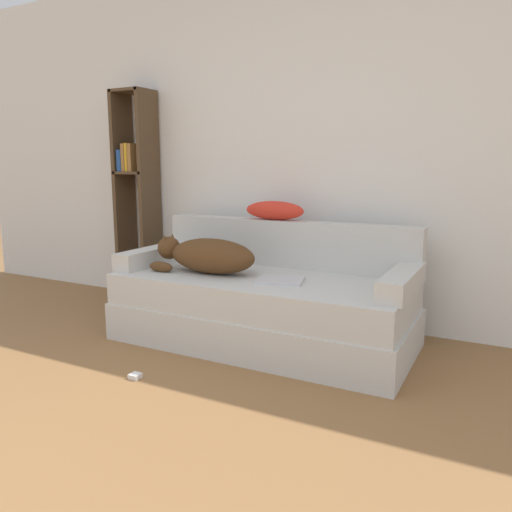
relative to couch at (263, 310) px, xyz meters
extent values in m
cube|color=white|center=(-0.09, 0.68, 1.13)|extent=(6.92, 0.06, 2.70)
cube|color=silver|center=(0.00, 0.00, -0.10)|extent=(1.95, 0.90, 0.25)
cube|color=silver|center=(0.00, -0.01, 0.13)|extent=(1.91, 0.86, 0.21)
cube|color=silver|center=(0.00, 0.38, 0.40)|extent=(1.91, 0.15, 0.33)
cube|color=silver|center=(-0.90, -0.01, 0.29)|extent=(0.15, 0.71, 0.12)
cube|color=silver|center=(0.90, -0.01, 0.29)|extent=(0.15, 0.71, 0.12)
ellipsoid|color=#513319|center=(-0.34, -0.08, 0.35)|extent=(0.63, 0.28, 0.24)
sphere|color=#513319|center=(-0.70, -0.08, 0.38)|extent=(0.16, 0.16, 0.16)
cone|color=#513319|center=(-0.70, -0.12, 0.44)|extent=(0.06, 0.06, 0.07)
cone|color=#513319|center=(-0.70, -0.03, 0.44)|extent=(0.06, 0.06, 0.07)
ellipsoid|color=#513319|center=(-0.68, -0.20, 0.27)|extent=(0.19, 0.07, 0.07)
cube|color=silver|center=(0.17, -0.09, 0.24)|extent=(0.34, 0.31, 0.02)
ellipsoid|color=red|center=(-0.10, 0.39, 0.63)|extent=(0.45, 0.15, 0.14)
cube|color=#4C3823|center=(-1.62, 0.50, 0.67)|extent=(0.04, 0.26, 1.80)
cube|color=#4C3823|center=(-1.33, 0.50, 0.67)|extent=(0.04, 0.26, 1.80)
cube|color=#4C3823|center=(-1.47, 0.50, 1.56)|extent=(0.30, 0.26, 0.02)
cube|color=#4C3823|center=(-1.47, 0.50, 0.89)|extent=(0.30, 0.26, 0.02)
cube|color=#234C93|center=(-1.56, 0.48, 0.99)|extent=(0.04, 0.20, 0.18)
cube|color=olive|center=(-1.52, 0.48, 1.02)|extent=(0.03, 0.20, 0.23)
cube|color=gold|center=(-1.48, 0.48, 1.02)|extent=(0.03, 0.20, 0.23)
cube|color=olive|center=(-1.44, 0.48, 1.02)|extent=(0.04, 0.20, 0.23)
cube|color=silver|center=(-0.37, -0.85, -0.21)|extent=(0.06, 0.06, 0.03)
camera|label=1|loc=(1.45, -2.87, 0.95)|focal=35.00mm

